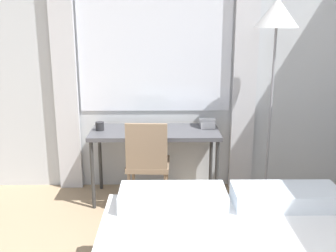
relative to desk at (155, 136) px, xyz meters
name	(u,v)px	position (x,y,z in m)	size (l,w,h in m)	color
wall_back_with_window	(170,62)	(0.16, 0.35, 0.69)	(4.81, 0.13, 2.70)	silver
desk	(155,136)	(0.00, 0.00, 0.00)	(1.27, 0.55, 0.72)	#4C4C51
desk_chair	(148,160)	(-0.06, -0.25, -0.16)	(0.42, 0.42, 0.89)	#8C7259
standing_lamp	(276,25)	(1.11, -0.10, 1.08)	(0.40, 0.40, 1.97)	#4C4C51
telephone	(207,123)	(0.53, 0.12, 0.10)	(0.16, 0.19, 0.09)	silver
book	(146,129)	(-0.09, 0.00, 0.07)	(0.27, 0.22, 0.02)	#33664C
mug	(100,126)	(-0.54, 0.01, 0.10)	(0.08, 0.08, 0.08)	#262628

